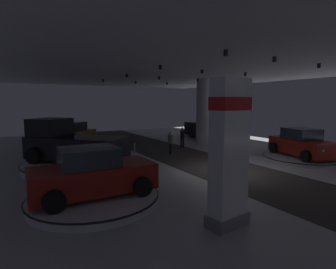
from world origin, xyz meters
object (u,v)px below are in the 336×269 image
Objects in this scene: display_car_deep_left at (56,128)px; display_car_near_left at (93,174)px; visitor_walking_near at (182,136)px; display_car_near_right at (302,144)px; display_car_far_left at (70,135)px; display_platform_near_right at (302,158)px; brand_sign_pylon at (229,152)px; pickup_truck_mid_left at (72,144)px; pickup_truck_far_right at (215,126)px; display_platform_deep_left at (57,138)px; display_platform_near_left at (95,198)px; visitor_walking_far at (170,141)px; display_platform_mid_left at (78,164)px; column_right at (203,112)px; display_platform_far_right at (212,136)px; display_platform_far_left at (71,147)px.

display_car_near_left is at bearing -94.14° from display_car_deep_left.
display_car_near_right is at bearing -63.05° from visitor_walking_near.
display_platform_near_right is at bearing -44.10° from display_car_far_left.
pickup_truck_mid_left is (-2.44, 9.51, -0.87)m from brand_sign_pylon.
display_platform_deep_left is at bearing 155.15° from pickup_truck_far_right.
display_car_far_left is 0.81× the size of pickup_truck_far_right.
display_car_deep_left reaches higher than display_car_far_left.
pickup_truck_far_right is at bearing 36.76° from display_platform_near_left.
display_platform_near_right is at bearing -43.17° from visitor_walking_far.
display_platform_deep_left is 0.85× the size of display_platform_mid_left.
display_platform_near_left is at bearing -142.65° from column_right.
display_platform_far_right is 3.57× the size of visitor_walking_far.
visitor_walking_far is (6.28, 0.69, 0.71)m from display_platform_mid_left.
display_platform_far_right is 1.06× the size of pickup_truck_far_right.
display_platform_far_left is at bearing 95.40° from brand_sign_pylon.
display_platform_far_left is at bearing 178.10° from pickup_truck_far_right.
display_car_far_left is 0.77× the size of display_platform_far_right.
visitor_walking_near is at bearing 41.69° from display_car_near_left.
display_platform_far_right is at bearing -1.91° from display_platform_far_left.
display_car_deep_left is 0.85× the size of pickup_truck_mid_left.
brand_sign_pylon is at bearing -128.56° from display_platform_far_right.
brand_sign_pylon reaches higher than display_platform_near_right.
display_car_near_left is 0.94× the size of display_platform_near_right.
visitor_walking_near reaches higher than display_platform_near_left.
display_car_far_left is 0.96× the size of display_platform_near_left.
column_right is at bearing 37.28° from display_car_near_left.
display_platform_near_left is (-11.74, -8.96, -2.58)m from column_right.
column_right is 10.85m from display_car_far_left.
display_platform_deep_left is 3.04× the size of visitor_walking_far.
pickup_truck_mid_left reaches higher than display_platform_far_left.
column_right is at bearing -142.53° from display_platform_far_right.
visitor_walking_far is (-7.90, -5.04, 0.75)m from display_platform_far_right.
display_car_deep_left is at bearing 86.97° from display_platform_mid_left.
display_car_deep_left is at bearing 85.86° from display_car_near_left.
display_platform_far_left is 0.99× the size of display_platform_near_left.
column_right reaches higher than display_platform_far_right.
display_car_near_right is (11.55, -11.15, -0.09)m from display_car_far_left.
display_platform_near_left is 1.00× the size of display_platform_near_right.
visitor_walking_far is (5.51, -5.49, 0.72)m from display_platform_far_left.
display_car_near_left reaches higher than display_platform_far_right.
display_platform_mid_left is at bearing 83.43° from display_car_near_left.
display_car_far_left is at bearing 83.22° from display_platform_near_left.
display_platform_near_right is at bearing -22.61° from pickup_truck_mid_left.
display_car_far_left reaches higher than display_platform_far_right.
brand_sign_pylon is at bearing -117.94° from visitor_walking_near.
display_car_deep_left is 20.73m from display_car_near_right.
display_platform_deep_left is 11.98m from pickup_truck_mid_left.
display_platform_mid_left is at bearing -93.07° from display_platform_deep_left.
pickup_truck_far_right reaches higher than display_car_near_right.
visitor_walking_far reaches higher than display_platform_near_right.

